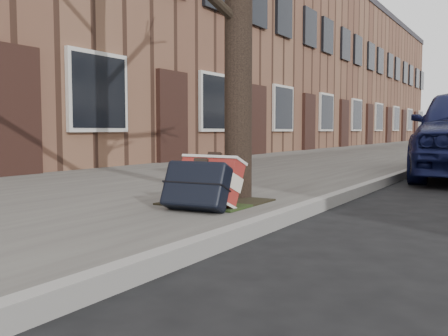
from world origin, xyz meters
The scene contains 6 objects.
ground centered at (0.00, 0.00, 0.00)m, with size 120.00×120.00×0.00m, color black.
near_sidewalk centered at (-3.70, 15.00, 0.06)m, with size 5.00×70.00×0.12m, color #66645D.
house_near centered at (-9.60, 16.00, 3.50)m, with size 6.80×40.00×7.00m, color brown.
dirt_patch centered at (-2.00, 1.20, 0.13)m, with size 0.85×0.85×0.01m, color black.
suitcase_red centered at (-1.91, 0.93, 0.35)m, with size 0.60×0.17×0.43m, color maroon.
suitcase_navy centered at (-1.88, 0.69, 0.34)m, with size 0.57×0.18×0.41m, color black.
Camera 1 is at (0.51, -2.79, 0.81)m, focal length 40.00 mm.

